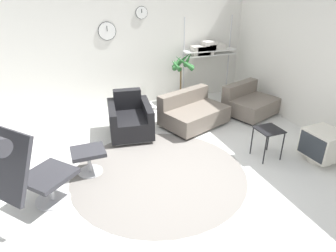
{
  "coord_description": "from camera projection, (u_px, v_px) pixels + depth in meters",
  "views": [
    {
      "loc": [
        -1.46,
        -3.49,
        2.56
      ],
      "look_at": [
        0.06,
        0.38,
        0.55
      ],
      "focal_mm": 32.0,
      "sensor_mm": 36.0,
      "label": 1
    }
  ],
  "objects": [
    {
      "name": "shelf_unit",
      "position": [
        207.0,
        50.0,
        6.77
      ],
      "size": [
        1.24,
        0.28,
        1.89
      ],
      "color": "#BCBCC1",
      "rests_on": "ground_plane"
    },
    {
      "name": "couch_second",
      "position": [
        249.0,
        104.0,
        6.32
      ],
      "size": [
        1.19,
        1.1,
        0.64
      ],
      "rotation": [
        0.0,
        0.0,
        3.48
      ],
      "color": "black",
      "rests_on": "ground_plane"
    },
    {
      "name": "armchair_red",
      "position": [
        130.0,
        120.0,
        5.47
      ],
      "size": [
        0.88,
        1.02,
        0.76
      ],
      "rotation": [
        0.0,
        0.0,
        2.99
      ],
      "color": "silver",
      "rests_on": "ground_plane"
    },
    {
      "name": "couch_low",
      "position": [
        193.0,
        113.0,
        5.85
      ],
      "size": [
        1.42,
        1.18,
        0.64
      ],
      "rotation": [
        0.0,
        0.0,
        3.48
      ],
      "color": "black",
      "rests_on": "ground_plane"
    },
    {
      "name": "potted_plant",
      "position": [
        181.0,
        80.0,
        6.68
      ],
      "size": [
        0.53,
        0.58,
        1.23
      ],
      "color": "silver",
      "rests_on": "ground_plane"
    },
    {
      "name": "crt_television",
      "position": [
        323.0,
        145.0,
        4.62
      ],
      "size": [
        0.52,
        0.54,
        0.52
      ],
      "rotation": [
        0.0,
        0.0,
        1.62
      ],
      "color": "beige",
      "rests_on": "ground_plane"
    },
    {
      "name": "lounge_chair",
      "position": [
        21.0,
        166.0,
        3.34
      ],
      "size": [
        1.07,
        1.01,
        1.23
      ],
      "rotation": [
        0.0,
        0.0,
        -0.87
      ],
      "color": "#BCBCC1",
      "rests_on": "ground_plane"
    },
    {
      "name": "wall_back",
      "position": [
        122.0,
        43.0,
        6.33
      ],
      "size": [
        12.0,
        0.09,
        2.8
      ],
      "color": "silver",
      "rests_on": "ground_plane"
    },
    {
      "name": "ground_plane",
      "position": [
        174.0,
        169.0,
        4.52
      ],
      "size": [
        12.0,
        12.0,
        0.0
      ],
      "primitive_type": "plane",
      "color": "silver"
    },
    {
      "name": "side_table",
      "position": [
        269.0,
        133.0,
        4.67
      ],
      "size": [
        0.37,
        0.37,
        0.5
      ],
      "color": "black",
      "rests_on": "ground_plane"
    },
    {
      "name": "round_rug",
      "position": [
        159.0,
        173.0,
        4.42
      ],
      "size": [
        2.57,
        2.57,
        0.01
      ],
      "color": "slate",
      "rests_on": "ground_plane"
    },
    {
      "name": "ottoman",
      "position": [
        88.0,
        156.0,
        4.34
      ],
      "size": [
        0.48,
        0.4,
        0.38
      ],
      "color": "#BCBCC1",
      "rests_on": "ground_plane"
    }
  ]
}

